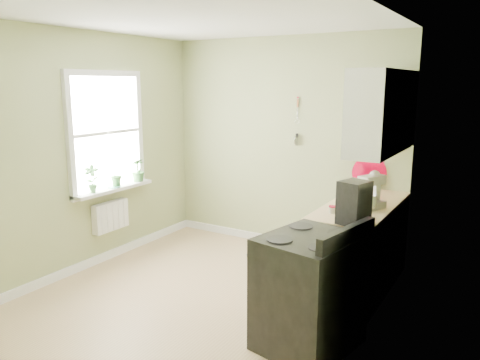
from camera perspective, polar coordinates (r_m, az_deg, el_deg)
The scene contains 21 objects.
floor at distance 4.93m, azimuth -4.53°, elevation -13.96°, with size 3.20×3.60×0.02m, color tan.
ceiling at distance 4.48m, azimuth -5.12°, elevation 19.22°, with size 3.20×3.60×0.02m, color white.
wall_back at distance 6.05m, azimuth 5.31°, elevation 4.34°, with size 3.20×0.02×2.70m, color tan.
wall_left at distance 5.60m, azimuth -18.32°, elevation 3.20°, with size 0.02×3.60×2.70m, color tan.
wall_right at distance 3.81m, azimuth 15.23°, elevation -0.39°, with size 0.02×3.60×2.70m, color tan.
base_cabinets at distance 5.07m, azimuth 14.46°, elevation -8.12°, with size 0.60×1.60×0.87m, color white.
countertop at distance 4.94m, azimuth 14.62°, elevation -3.12°, with size 0.64×1.60×0.04m, color #D8B784.
upper_cabinets at distance 4.85m, azimuth 17.09°, elevation 8.00°, with size 0.35×1.40×0.80m, color white.
window at distance 5.75m, azimuth -16.00°, elevation 5.56°, with size 0.06×1.14×1.44m.
window_sill at distance 5.80m, azimuth -15.14°, elevation -1.05°, with size 0.18×1.14×0.04m, color white.
radiator at distance 5.87m, azimuth -15.52°, elevation -4.25°, with size 0.12×0.50×0.35m, color white.
wall_utensils at distance 5.92m, azimuth 6.97°, elevation 6.23°, with size 0.02×0.14×0.58m.
stove at distance 3.91m, azimuth 8.44°, elevation -13.28°, with size 0.81×0.88×1.06m.
stand_mixer at distance 4.77m, azimuth 15.69°, elevation -1.51°, with size 0.28×0.34×0.37m.
kettle at distance 5.25m, azimuth 13.66°, elevation -0.80°, with size 0.20×0.12×0.21m.
coffee_maker at distance 4.20m, azimuth 13.68°, elevation -2.82°, with size 0.28×0.29×0.38m.
red_tray at distance 5.60m, azimuth 15.48°, elevation 0.84°, with size 0.39×0.39×0.02m, color #C50027.
jar at distance 4.53m, azimuth 11.17°, elevation -3.53°, with size 0.07×0.07×0.07m.
plant_a at distance 5.54m, azimuth -17.64°, elevation 0.15°, with size 0.17×0.12×0.33m, color #33632D.
plant_b at distance 5.80m, azimuth -14.77°, elevation 0.67°, with size 0.17×0.13×0.30m, color #33632D.
plant_c at distance 6.05m, azimuth -12.33°, elevation 1.19°, with size 0.16×0.16×0.29m, color #33632D.
Camera 1 is at (2.61, -3.59, 2.12)m, focal length 35.00 mm.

